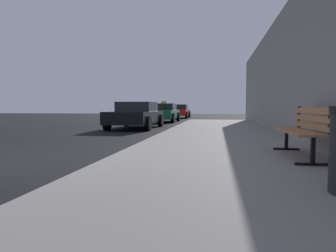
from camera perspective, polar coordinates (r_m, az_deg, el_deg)
The scene contains 6 objects.
ground_plane at distance 6.29m, azimuth -29.14°, elevation -6.15°, with size 80.00×80.00×0.00m, color black.
sidewalk at distance 4.92m, azimuth 10.64°, elevation -7.47°, with size 4.00×32.00×0.15m, color gray.
bench at distance 5.66m, azimuth 24.82°, elevation -0.28°, with size 0.52×1.87×0.89m.
car_black at distance 14.28m, azimuth -6.15°, elevation 2.16°, with size 2.07×4.45×1.27m.
car_green at distance 20.35m, azimuth -0.88°, elevation 2.63°, with size 1.94×4.30×1.43m.
car_red at distance 27.57m, azimuth 2.10°, elevation 2.90°, with size 1.95×4.24×1.27m.
Camera 1 is at (3.89, -4.83, 1.02)m, focal length 31.40 mm.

